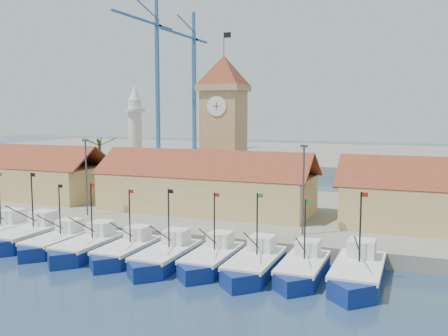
% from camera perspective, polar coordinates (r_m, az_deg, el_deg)
% --- Properties ---
extents(ground, '(400.00, 400.00, 0.00)m').
position_cam_1_polar(ground, '(46.09, -12.16, -11.07)').
color(ground, navy).
rests_on(ground, ground).
extents(quay, '(140.00, 32.00, 1.50)m').
position_cam_1_polar(quay, '(66.57, -0.65, -4.83)').
color(quay, gray).
rests_on(quay, ground).
extents(terminal, '(240.00, 80.00, 2.00)m').
position_cam_1_polar(terminal, '(149.08, 11.88, 1.38)').
color(terminal, gray).
rests_on(terminal, ground).
extents(boat_1, '(3.80, 10.40, 7.87)m').
position_cam_1_polar(boat_1, '(56.14, -21.58, -7.35)').
color(boat_1, navy).
rests_on(boat_1, ground).
extents(boat_2, '(3.36, 9.20, 6.96)m').
position_cam_1_polar(boat_2, '(52.85, -18.74, -8.19)').
color(boat_2, navy).
rests_on(boat_2, ground).
extents(boat_3, '(3.52, 9.65, 7.30)m').
position_cam_1_polar(boat_3, '(50.18, -15.40, -8.81)').
color(boat_3, navy).
rests_on(boat_3, ground).
extents(boat_4, '(3.34, 9.14, 6.92)m').
position_cam_1_polar(boat_4, '(48.04, -11.19, -9.44)').
color(boat_4, navy).
rests_on(boat_4, ground).
extents(boat_5, '(3.51, 9.61, 7.27)m').
position_cam_1_polar(boat_5, '(45.53, -6.82, -10.20)').
color(boat_5, navy).
rests_on(boat_5, ground).
extents(boat_6, '(3.40, 9.31, 7.04)m').
position_cam_1_polar(boat_6, '(44.59, -1.53, -10.55)').
color(boat_6, navy).
rests_on(boat_6, ground).
extents(boat_7, '(3.52, 9.64, 7.30)m').
position_cam_1_polar(boat_7, '(42.97, 3.41, -11.18)').
color(boat_7, navy).
rests_on(boat_7, ground).
extents(boat_8, '(3.33, 9.13, 6.91)m').
position_cam_1_polar(boat_8, '(42.56, 8.90, -11.48)').
color(boat_8, navy).
rests_on(boat_8, ground).
extents(boat_9, '(3.77, 10.33, 7.81)m').
position_cam_1_polar(boat_9, '(41.97, 15.01, -11.75)').
color(boat_9, navy).
rests_on(boat_9, ground).
extents(hall_left, '(31.20, 10.13, 7.61)m').
position_cam_1_polar(hall_left, '(80.53, -23.42, -1.07)').
color(hall_left, tan).
rests_on(hall_left, quay).
extents(hall_center, '(27.04, 10.13, 7.61)m').
position_cam_1_polar(hall_center, '(62.37, -2.04, -2.58)').
color(hall_center, tan).
rests_on(hall_center, quay).
extents(clock_tower, '(5.80, 5.80, 22.70)m').
position_cam_1_polar(clock_tower, '(67.17, -0.02, 4.90)').
color(clock_tower, tan).
rests_on(clock_tower, quay).
extents(minaret, '(3.00, 3.00, 16.30)m').
position_cam_1_polar(minaret, '(75.77, -10.09, 3.29)').
color(minaret, silver).
rests_on(minaret, quay).
extents(palm_tree, '(5.60, 5.03, 8.39)m').
position_cam_1_polar(palm_tree, '(77.12, -13.99, 0.65)').
color(palm_tree, brown).
rests_on(palm_tree, quay).
extents(lamp_posts, '(80.70, 0.25, 9.03)m').
position_cam_1_polar(lamp_posts, '(54.62, -4.91, -1.24)').
color(lamp_posts, '#3F3F44').
rests_on(lamp_posts, quay).
extents(crane_blue_far, '(1.00, 34.05, 46.39)m').
position_cam_1_polar(crane_blue_far, '(157.61, -7.91, 11.50)').
color(crane_blue_far, '#2D578A').
rests_on(crane_blue_far, terminal).
extents(crane_blue_near, '(1.00, 32.01, 42.49)m').
position_cam_1_polar(crane_blue_near, '(158.47, -3.65, 10.68)').
color(crane_blue_near, '#2D578A').
rests_on(crane_blue_near, terminal).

